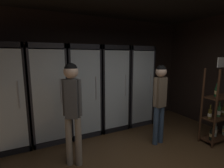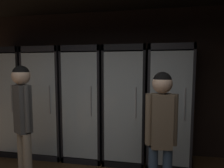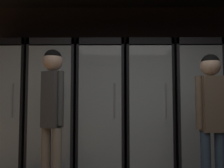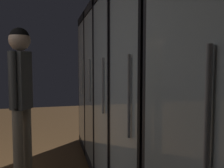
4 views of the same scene
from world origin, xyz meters
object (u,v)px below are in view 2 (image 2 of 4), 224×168
at_px(shopper_far, 161,127).
at_px(cooler_left, 50,103).
at_px(cooler_center, 86,104).
at_px(shopper_near, 23,114).
at_px(cooler_far_right, 167,106).
at_px(cooler_far_left, 16,101).
at_px(cooler_right, 125,105).

bearing_deg(shopper_far, cooler_left, 148.54).
height_order(cooler_center, shopper_near, cooler_center).
bearing_deg(shopper_far, cooler_center, 135.81).
relative_size(cooler_left, cooler_far_right, 1.00).
height_order(cooler_far_left, shopper_near, cooler_far_left).
relative_size(cooler_right, cooler_far_right, 1.00).
relative_size(cooler_right, shopper_near, 1.20).
bearing_deg(cooler_far_right, shopper_near, -149.89).
bearing_deg(cooler_center, cooler_left, 179.99).
distance_m(cooler_far_left, cooler_far_right, 2.99).
bearing_deg(cooler_left, cooler_far_right, -0.04).
distance_m(cooler_far_left, cooler_left, 0.75).
height_order(cooler_far_left, cooler_right, same).
relative_size(cooler_far_left, shopper_far, 1.26).
distance_m(cooler_right, shopper_near, 1.69).
bearing_deg(cooler_left, cooler_center, -0.01).
relative_size(cooler_far_left, cooler_far_right, 1.00).
bearing_deg(cooler_right, cooler_center, 179.93).
relative_size(cooler_center, cooler_far_right, 1.00).
bearing_deg(shopper_near, cooler_far_right, 30.11).
xyz_separation_m(cooler_far_right, shopper_near, (-1.99, -1.15, 0.07)).
bearing_deg(shopper_far, cooler_far_left, 155.98).
bearing_deg(cooler_right, cooler_left, 179.96).
xyz_separation_m(cooler_far_left, cooler_center, (1.49, 0.00, -0.01)).
distance_m(shopper_near, shopper_far, 1.76).
xyz_separation_m(cooler_far_left, shopper_near, (1.00, -1.15, 0.06)).
height_order(cooler_right, cooler_far_right, same).
bearing_deg(cooler_right, cooler_far_left, -179.98).
bearing_deg(cooler_far_left, cooler_left, 0.13).
bearing_deg(cooler_left, cooler_far_left, -179.87).
relative_size(cooler_left, cooler_right, 1.00).
xyz_separation_m(cooler_left, cooler_far_right, (2.24, -0.00, 0.01)).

